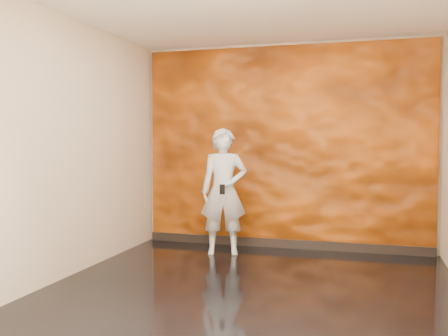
% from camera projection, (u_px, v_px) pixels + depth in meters
% --- Properties ---
extents(room, '(4.02, 4.02, 2.81)m').
position_uv_depth(room, '(253.00, 147.00, 4.93)').
color(room, black).
rests_on(room, ground).
extents(feature_wall, '(3.90, 0.06, 2.75)m').
position_uv_depth(feature_wall, '(285.00, 147.00, 6.81)').
color(feature_wall, '#D15A09').
rests_on(feature_wall, ground).
extents(baseboard, '(3.90, 0.04, 0.12)m').
position_uv_depth(baseboard, '(284.00, 243.00, 6.84)').
color(baseboard, black).
rests_on(baseboard, ground).
extents(man, '(0.67, 0.53, 1.63)m').
position_uv_depth(man, '(224.00, 191.00, 6.45)').
color(man, '#ACB1BD').
rests_on(man, ground).
extents(phone, '(0.07, 0.01, 0.13)m').
position_uv_depth(phone, '(222.00, 189.00, 6.19)').
color(phone, black).
rests_on(phone, man).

